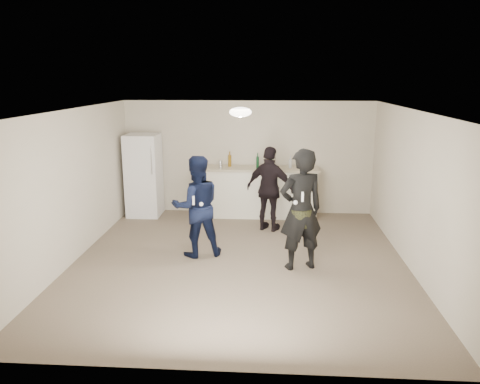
# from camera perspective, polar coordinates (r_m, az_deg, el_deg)

# --- Properties ---
(floor) EXTENTS (6.00, 6.00, 0.00)m
(floor) POSITION_cam_1_polar(r_m,az_deg,el_deg) (7.89, -0.10, -8.48)
(floor) COLOR #6B5B4C
(floor) RESTS_ON ground
(ceiling) EXTENTS (6.00, 6.00, 0.00)m
(ceiling) POSITION_cam_1_polar(r_m,az_deg,el_deg) (7.31, -0.11, 9.94)
(ceiling) COLOR silver
(ceiling) RESTS_ON wall_back
(wall_back) EXTENTS (6.00, 0.00, 6.00)m
(wall_back) POSITION_cam_1_polar(r_m,az_deg,el_deg) (10.44, 1.02, 4.21)
(wall_back) COLOR beige
(wall_back) RESTS_ON floor
(wall_front) EXTENTS (6.00, 0.00, 6.00)m
(wall_front) POSITION_cam_1_polar(r_m,az_deg,el_deg) (4.65, -2.63, -8.27)
(wall_front) COLOR beige
(wall_front) RESTS_ON floor
(wall_left) EXTENTS (0.00, 6.00, 6.00)m
(wall_left) POSITION_cam_1_polar(r_m,az_deg,el_deg) (8.16, -19.75, 0.65)
(wall_left) COLOR beige
(wall_left) RESTS_ON floor
(wall_right) EXTENTS (0.00, 6.00, 6.00)m
(wall_right) POSITION_cam_1_polar(r_m,az_deg,el_deg) (7.82, 20.44, 0.04)
(wall_right) COLOR beige
(wall_right) RESTS_ON floor
(counter) EXTENTS (2.60, 0.56, 1.05)m
(counter) POSITION_cam_1_polar(r_m,az_deg,el_deg) (10.26, 2.01, -0.10)
(counter) COLOR white
(counter) RESTS_ON floor
(counter_top) EXTENTS (2.68, 0.64, 0.04)m
(counter_top) POSITION_cam_1_polar(r_m,az_deg,el_deg) (10.14, 2.03, 2.89)
(counter_top) COLOR beige
(counter_top) RESTS_ON counter
(fridge) EXTENTS (0.70, 0.70, 1.80)m
(fridge) POSITION_cam_1_polar(r_m,az_deg,el_deg) (10.48, -11.64, 2.01)
(fridge) COLOR white
(fridge) RESTS_ON floor
(fridge_handle) EXTENTS (0.02, 0.02, 0.60)m
(fridge_handle) POSITION_cam_1_polar(r_m,az_deg,el_deg) (9.98, -10.75, 3.81)
(fridge_handle) COLOR silver
(fridge_handle) RESTS_ON fridge
(ceiling_dome) EXTENTS (0.36, 0.36, 0.16)m
(ceiling_dome) POSITION_cam_1_polar(r_m,az_deg,el_deg) (7.62, 0.05, 9.72)
(ceiling_dome) COLOR white
(ceiling_dome) RESTS_ON ceiling
(shaker) EXTENTS (0.08, 0.08, 0.17)m
(shaker) POSITION_cam_1_polar(r_m,az_deg,el_deg) (10.05, -2.39, 3.39)
(shaker) COLOR silver
(shaker) RESTS_ON counter_top
(man) EXTENTS (1.01, 0.89, 1.74)m
(man) POSITION_cam_1_polar(r_m,az_deg,el_deg) (7.94, -5.32, -1.76)
(man) COLOR #101B42
(man) RESTS_ON floor
(woman) EXTENTS (0.82, 0.68, 1.95)m
(woman) POSITION_cam_1_polar(r_m,az_deg,el_deg) (7.40, 7.44, -2.17)
(woman) COLOR black
(woman) RESTS_ON floor
(camo_shorts) EXTENTS (0.34, 0.34, 0.28)m
(camo_shorts) POSITION_cam_1_polar(r_m,az_deg,el_deg) (7.43, 7.41, -3.08)
(camo_shorts) COLOR #363C1B
(camo_shorts) RESTS_ON woman
(spectator) EXTENTS (1.07, 0.77, 1.69)m
(spectator) POSITION_cam_1_polar(r_m,az_deg,el_deg) (9.24, 3.68, 0.35)
(spectator) COLOR black
(spectator) RESTS_ON floor
(remote_man) EXTENTS (0.04, 0.04, 0.15)m
(remote_man) POSITION_cam_1_polar(r_m,az_deg,el_deg) (7.63, -5.68, -1.02)
(remote_man) COLOR white
(remote_man) RESTS_ON man
(nunchuk_man) EXTENTS (0.07, 0.07, 0.07)m
(nunchuk_man) POSITION_cam_1_polar(r_m,az_deg,el_deg) (7.66, -4.74, -1.48)
(nunchuk_man) COLOR white
(nunchuk_man) RESTS_ON man
(remote_woman) EXTENTS (0.04, 0.04, 0.15)m
(remote_woman) POSITION_cam_1_polar(r_m,az_deg,el_deg) (7.08, 7.63, -0.57)
(remote_woman) COLOR white
(remote_woman) RESTS_ON woman
(nunchuk_woman) EXTENTS (0.07, 0.07, 0.07)m
(nunchuk_woman) POSITION_cam_1_polar(r_m,az_deg,el_deg) (7.13, 6.78, -1.28)
(nunchuk_woman) COLOR white
(nunchuk_woman) RESTS_ON woman
(bottle_cluster) EXTENTS (1.38, 0.36, 0.26)m
(bottle_cluster) POSITION_cam_1_polar(r_m,az_deg,el_deg) (10.12, 2.58, 3.62)
(bottle_cluster) COLOR #7C6012
(bottle_cluster) RESTS_ON counter_top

